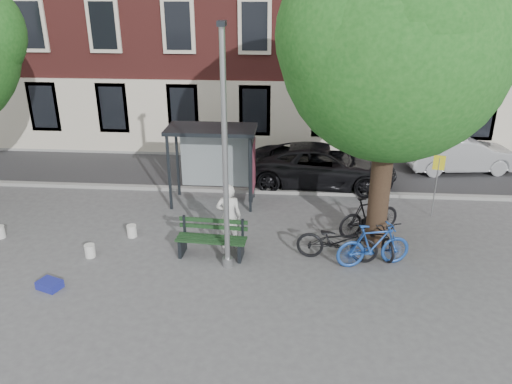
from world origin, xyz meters
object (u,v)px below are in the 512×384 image
object	(u,v)px
painter	(229,217)
bike_b	(374,245)
lamppost	(225,166)
bus_shelter	(224,148)
bench	(212,240)
bike_c	(378,233)
bike_d	(369,216)
car_dark	(322,165)
bike_a	(337,241)
notice_sign	(438,172)
car_silver	(461,154)

from	to	relation	value
painter	bike_b	size ratio (longest dim) A/B	0.95
lamppost	bus_shelter	distance (m)	4.24
bench	bike_c	distance (m)	4.56
bus_shelter	bike_d	size ratio (longest dim) A/B	1.41
lamppost	bike_c	bearing A→B (deg)	16.24
bike_b	car_dark	xyz separation A→B (m)	(-1.07, 5.68, 0.14)
bus_shelter	bike_a	size ratio (longest dim) A/B	1.33
lamppost	car_dark	bearing A→B (deg)	65.76
car_dark	bike_a	bearing A→B (deg)	-175.21
bus_shelter	lamppost	bearing A→B (deg)	-81.57
painter	bike_c	xyz separation A→B (m)	(4.10, 0.17, -0.42)
notice_sign	bike_b	bearing A→B (deg)	-113.73
bench	bike_c	size ratio (longest dim) A/B	0.96
bench	bike_b	size ratio (longest dim) A/B	0.97
bike_a	bench	bearing A→B (deg)	97.31
painter	bus_shelter	bearing A→B (deg)	-84.81
notice_sign	bike_a	bearing A→B (deg)	-125.30
painter	bike_d	size ratio (longest dim) A/B	0.94
car_silver	notice_sign	xyz separation A→B (m)	(-2.10, -4.33, 0.79)
bike_c	car_silver	bearing A→B (deg)	41.57
bike_c	bike_d	world-z (taller)	bike_d
bike_d	notice_sign	world-z (taller)	notice_sign
bike_c	bike_b	bearing A→B (deg)	-122.74
lamppost	bike_b	xyz separation A→B (m)	(3.77, 0.32, -2.19)
bike_a	car_silver	xyz separation A→B (m)	(5.32, 7.28, 0.14)
bus_shelter	notice_sign	distance (m)	6.72
lamppost	bike_b	world-z (taller)	lamppost
car_dark	car_silver	bearing A→B (deg)	-68.30
bus_shelter	notice_sign	size ratio (longest dim) A/B	1.41
bike_a	bike_b	world-z (taller)	bike_b
bike_b	bike_a	bearing A→B (deg)	61.92
bike_a	car_silver	world-z (taller)	car_silver
painter	bike_a	xyz separation A→B (m)	(2.93, -0.45, -0.39)
car_dark	car_silver	world-z (taller)	car_dark
bench	bike_a	world-z (taller)	bike_a
bike_b	bus_shelter	bearing A→B (deg)	34.79
bench	bike_c	xyz separation A→B (m)	(4.51, 0.62, 0.08)
car_silver	bus_shelter	bearing A→B (deg)	105.44
bus_shelter	bike_d	distance (m)	5.10
lamppost	painter	distance (m)	2.09
lamppost	bike_b	distance (m)	4.37
bike_c	bike_a	bearing A→B (deg)	-168.32
lamppost	bench	bearing A→B (deg)	132.25
car_silver	notice_sign	bearing A→B (deg)	146.56
bike_b	bike_d	bearing A→B (deg)	-18.22
bike_b	bike_c	size ratio (longest dim) A/B	0.99
lamppost	bench	xyz separation A→B (m)	(-0.50, 0.55, -2.34)
painter	car_silver	bearing A→B (deg)	-144.82
lamppost	bike_d	size ratio (longest dim) A/B	3.02
bus_shelter	car_dark	distance (m)	3.99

